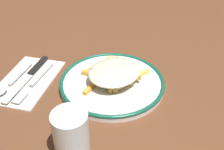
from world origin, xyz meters
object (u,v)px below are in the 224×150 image
at_px(napkin, 27,80).
at_px(knife, 31,74).
at_px(fries_heap, 114,72).
at_px(spoon, 9,84).
at_px(fork, 34,82).
at_px(water_glass, 72,136).
at_px(plate, 112,83).

bearing_deg(napkin, knife, -95.43).
xyz_separation_m(fries_heap, spoon, (0.26, 0.07, -0.02)).
bearing_deg(napkin, fork, 155.41).
bearing_deg(fork, napkin, -24.59).
relative_size(fork, knife, 0.84).
xyz_separation_m(napkin, water_glass, (-0.20, 0.21, 0.05)).
bearing_deg(fork, water_glass, 131.10).
distance_m(fork, water_glass, 0.26).
height_order(plate, water_glass, water_glass).
distance_m(spoon, water_glass, 0.29).
relative_size(napkin, water_glass, 1.96).
xyz_separation_m(napkin, spoon, (0.03, 0.03, 0.01)).
bearing_deg(water_glass, napkin, -46.48).
relative_size(fork, spoon, 1.16).
distance_m(napkin, water_glass, 0.29).
bearing_deg(plate, water_glass, 82.44).
xyz_separation_m(knife, water_glass, (-0.19, 0.22, 0.04)).
bearing_deg(knife, fries_heap, -176.25).
height_order(fries_heap, napkin, fries_heap).
bearing_deg(water_glass, spoon, -36.98).
bearing_deg(fork, spoon, 21.17).
bearing_deg(plate, fork, 10.69).
height_order(knife, spoon, spoon).
height_order(plate, fork, plate).
distance_m(plate, spoon, 0.27).
bearing_deg(spoon, fries_heap, -165.29).
bearing_deg(fries_heap, plate, 73.46).
height_order(fries_heap, spoon, fries_heap).
bearing_deg(spoon, fork, -158.83).
relative_size(plate, fork, 1.54).
relative_size(napkin, knife, 1.02).
bearing_deg(knife, plate, -178.27).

